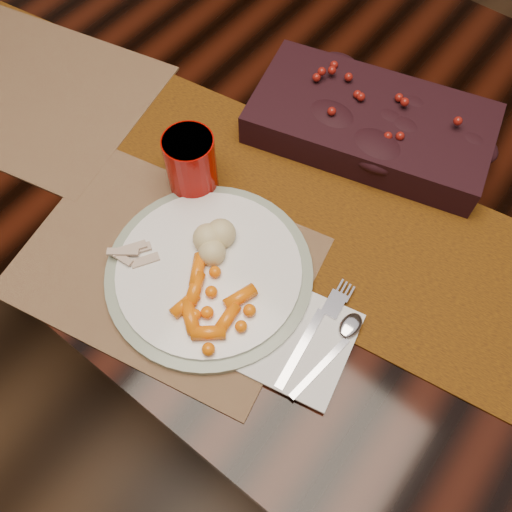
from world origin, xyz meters
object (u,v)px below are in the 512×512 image
Objects in this scene: turkey_shreds at (135,256)px; napkin at (302,342)px; centerpiece at (371,119)px; red_cup at (191,164)px; dining_table at (314,260)px; dinner_plate at (209,272)px; baby_carrots at (208,301)px; placemat_main at (165,266)px; mashed_potatoes at (209,236)px.

turkey_shreds is 0.27m from napkin.
centerpiece is 3.65× the size of red_cup.
dining_table is 0.42m from centerpiece.
dinner_plate is at bearing -41.50° from red_cup.
napkin reaches higher than dining_table.
turkey_shreds is (-0.14, -0.42, -0.01)m from centerpiece.
baby_carrots reaches higher than dining_table.
dinner_plate is (0.06, 0.03, 0.01)m from placemat_main.
mashed_potatoes is at bearing 52.14° from turkey_shreds.
dining_table is 0.53m from baby_carrots.
mashed_potatoes reaches higher than dining_table.
mashed_potatoes is 0.11m from turkey_shreds.
placemat_main is 2.76× the size of napkin.
centerpiece is at bearing 57.48° from red_cup.
turkey_shreds is at bearing -108.11° from centerpiece.
turkey_shreds reaches higher than dining_table.
dining_table is 0.49m from red_cup.
dining_table is 0.51m from placemat_main.
turkey_shreds is (-0.10, -0.05, 0.02)m from dinner_plate.
red_cup is (-0.16, 0.15, 0.03)m from baby_carrots.
mashed_potatoes is at bearing -37.72° from red_cup.
napkin is at bearing -64.05° from dining_table.
centerpiece reaches higher than dining_table.
turkey_shreds reaches higher than dinner_plate.
centerpiece is 0.41m from placemat_main.
centerpiece reaches higher than napkin.
centerpiece reaches higher than mashed_potatoes.
placemat_main is 0.08m from mashed_potatoes.
placemat_main is at bearing -155.53° from dinner_plate.
napkin is 0.32m from red_cup.
placemat_main is 1.38× the size of dinner_plate.
red_cup is (-0.14, -0.19, 0.43)m from dining_table.
baby_carrots is (0.10, -0.01, 0.03)m from placemat_main.
red_cup is (-0.16, -0.26, 0.02)m from centerpiece.
centerpiece is 0.31m from red_cup.
dining_table is at bearing 79.92° from mashed_potatoes.
napkin is at bearing -71.21° from centerpiece.
dining_table is at bearing 86.33° from dinner_plate.
dining_table is at bearing 53.49° from red_cup.
centerpiece is at bearing 83.55° from dinner_plate.
dinner_plate is 2.84× the size of red_cup.
turkey_shreds is at bearing -156.66° from placemat_main.
baby_carrots is 1.46× the size of mashed_potatoes.
baby_carrots is 0.10m from mashed_potatoes.
napkin reaches higher than placemat_main.
placemat_main is 3.90× the size of red_cup.
placemat_main is (-0.10, -0.40, -0.04)m from centerpiece.
dining_table is 0.51m from napkin.
baby_carrots is at bearing 4.48° from turkey_shreds.
mashed_potatoes is at bearing 157.37° from napkin.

